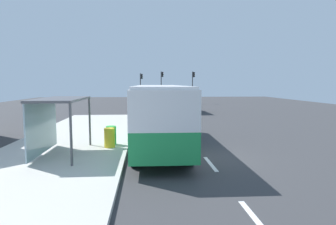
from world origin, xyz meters
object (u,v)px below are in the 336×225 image
object	(u,v)px
bus_shelter	(54,111)
sedan_near	(175,99)
bus	(159,112)
traffic_light_near_side	(193,82)
recycling_bin_green	(111,135)
traffic_light_far_side	(141,83)
traffic_light_median	(162,82)
white_van	(185,101)
recycling_bin_yellow	(109,138)

from	to	relation	value
bus_shelter	sedan_near	bearing A→B (deg)	75.35
bus	traffic_light_near_side	size ratio (longest dim) A/B	2.09
recycling_bin_green	traffic_light_near_side	distance (m)	34.64
sedan_near	traffic_light_far_side	distance (m)	6.51
sedan_near	traffic_light_median	size ratio (longest dim) A/B	0.83
bus	traffic_light_near_side	bearing A→B (deg)	77.66
traffic_light_far_side	recycling_bin_green	bearing A→B (deg)	-91.86
white_van	recycling_bin_yellow	distance (m)	20.41
sedan_near	bus_shelter	distance (m)	34.49
bus	traffic_light_median	distance (m)	34.66
white_van	bus	bearing A→B (deg)	-101.94
sedan_near	traffic_light_median	bearing A→B (deg)	119.29
white_van	recycling_bin_yellow	bearing A→B (deg)	-108.29
bus	traffic_light_far_side	distance (m)	33.82
white_van	sedan_near	world-z (taller)	white_van
white_van	sedan_near	distance (m)	12.68
recycling_bin_green	recycling_bin_yellow	bearing A→B (deg)	-90.00
bus_shelter	traffic_light_far_side	bearing A→B (deg)	84.73
white_van	traffic_light_median	size ratio (longest dim) A/B	0.98
sedan_near	bus	bearing A→B (deg)	-97.34
bus	recycling_bin_yellow	bearing A→B (deg)	-160.58
white_van	traffic_light_near_side	bearing A→B (deg)	77.16
bus	recycling_bin_yellow	world-z (taller)	bus
bus	bus_shelter	xyz separation A→B (m)	(-4.70, -2.18, 0.25)
traffic_light_far_side	traffic_light_median	size ratio (longest dim) A/B	0.94
traffic_light_near_side	bus_shelter	world-z (taller)	traffic_light_near_side
recycling_bin_green	traffic_light_median	distance (m)	35.15
traffic_light_far_side	bus_shelter	xyz separation A→B (m)	(-3.31, -35.94, -1.22)
traffic_light_near_side	sedan_near	bearing A→B (deg)	-150.65
white_van	sedan_near	bearing A→B (deg)	89.54
bus	sedan_near	size ratio (longest dim) A/B	2.49
white_van	bus_shelter	world-z (taller)	bus_shelter
white_van	bus_shelter	xyz separation A→B (m)	(-8.61, -20.67, 0.75)
traffic_light_far_side	bus_shelter	size ratio (longest dim) A/B	1.25
recycling_bin_yellow	recycling_bin_green	distance (m)	0.70
traffic_light_median	bus	bearing A→B (deg)	-93.49
bus	sedan_near	xyz separation A→B (m)	(4.01, 31.16, -1.05)
recycling_bin_green	traffic_light_median	size ratio (longest dim) A/B	0.18
bus	sedan_near	bearing A→B (deg)	82.66
traffic_light_far_side	recycling_bin_yellow	bearing A→B (deg)	-91.82
recycling_bin_yellow	traffic_light_near_side	bearing A→B (deg)	74.01
recycling_bin_yellow	traffic_light_median	size ratio (longest dim) A/B	0.18
recycling_bin_green	traffic_light_near_side	xyz separation A→B (m)	(9.70, 33.13, 2.84)
sedan_near	recycling_bin_green	distance (m)	32.00
traffic_light_near_side	bus_shelter	size ratio (longest dim) A/B	1.32
sedan_near	traffic_light_far_side	xyz separation A→B (m)	(-5.40, 2.60, 2.53)
traffic_light_near_side	traffic_light_far_side	distance (m)	8.64
recycling_bin_yellow	traffic_light_near_side	xyz separation A→B (m)	(9.70, 33.83, 2.84)
recycling_bin_green	bus_shelter	bearing A→B (deg)	-137.79
sedan_near	recycling_bin_yellow	bearing A→B (deg)	-101.47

